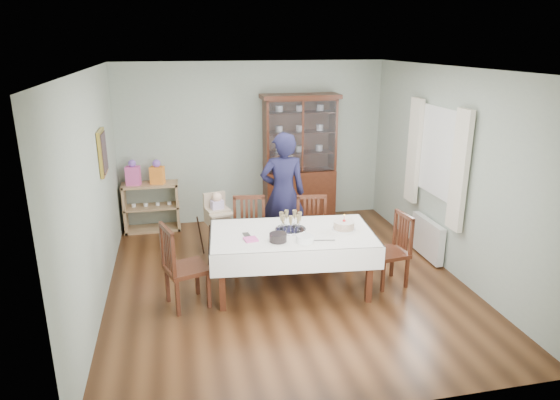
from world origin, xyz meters
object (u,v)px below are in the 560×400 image
object	(u,v)px
chair_far_left	(250,250)
high_chair	(218,232)
woman	(283,194)
chair_end_right	(389,264)
chair_end_left	(186,282)
dining_table	(292,260)
birthday_cake	(344,226)
sideboard	(152,207)
chair_far_right	(313,247)
gift_bag_orange	(157,173)
china_cabinet	(300,157)
gift_bag_pink	(133,174)
champagne_tray	(291,225)

from	to	relation	value
chair_far_left	high_chair	world-z (taller)	chair_far_left
chair_far_left	woman	xyz separation A→B (m)	(0.58, 0.52, 0.60)
chair_end_right	chair_end_left	bearing A→B (deg)	-97.39
dining_table	high_chair	bearing A→B (deg)	123.91
high_chair	birthday_cake	bearing A→B (deg)	-53.89
woman	sideboard	bearing A→B (deg)	-32.23
birthday_cake	chair_far_right	bearing A→B (deg)	108.85
sideboard	chair_end_right	distance (m)	4.02
chair_end_right	gift_bag_orange	xyz separation A→B (m)	(-2.90, 2.61, 0.70)
chair_far_right	high_chair	xyz separation A→B (m)	(-1.25, 0.62, 0.09)
gift_bag_orange	chair_far_right	bearing A→B (deg)	-42.25
chair_end_left	high_chair	bearing A→B (deg)	-38.40
chair_far_right	gift_bag_orange	distance (m)	2.90
high_chair	china_cabinet	bearing A→B (deg)	26.39
chair_far_right	chair_end_left	xyz separation A→B (m)	(-1.76, -0.73, 0.01)
gift_bag_pink	gift_bag_orange	distance (m)	0.38
champagne_tray	chair_end_right	bearing A→B (deg)	-9.41
high_chair	chair_end_left	bearing A→B (deg)	-124.16
chair_end_right	champagne_tray	world-z (taller)	champagne_tray
sideboard	chair_end_left	distance (m)	2.69
chair_far_right	birthday_cake	xyz separation A→B (m)	(0.21, -0.63, 0.52)
chair_far_right	champagne_tray	bearing A→B (deg)	-124.05
gift_bag_pink	champagne_tray	bearing A→B (deg)	-49.93
chair_far_left	chair_end_right	bearing A→B (deg)	-15.42
gift_bag_pink	dining_table	bearing A→B (deg)	-50.75
high_chair	gift_bag_orange	world-z (taller)	gift_bag_orange
chair_far_left	chair_end_left	size ratio (longest dim) A/B	0.99
chair_end_right	high_chair	size ratio (longest dim) A/B	0.96
woman	high_chair	xyz separation A→B (m)	(-0.95, 0.05, -0.52)
dining_table	chair_end_right	world-z (taller)	chair_end_right
dining_table	high_chair	distance (m)	1.45
chair_end_left	high_chair	size ratio (longest dim) A/B	1.05
chair_end_right	woman	size ratio (longest dim) A/B	0.52
dining_table	gift_bag_pink	bearing A→B (deg)	129.25
chair_end_right	gift_bag_orange	bearing A→B (deg)	-139.65
dining_table	birthday_cake	distance (m)	0.78
china_cabinet	sideboard	xyz separation A→B (m)	(-2.50, 0.02, -0.72)
chair_far_right	gift_bag_orange	world-z (taller)	gift_bag_orange
sideboard	chair_far_right	distance (m)	2.93
champagne_tray	dining_table	bearing A→B (deg)	-89.13
sideboard	dining_table	bearing A→B (deg)	-54.51
china_cabinet	birthday_cake	xyz separation A→B (m)	(-0.07, -2.52, -0.31)
china_cabinet	woman	bearing A→B (deg)	-113.74
chair_end_left	gift_bag_pink	xyz separation A→B (m)	(-0.70, 2.62, 0.68)
chair_end_left	china_cabinet	bearing A→B (deg)	-55.52
chair_far_right	champagne_tray	world-z (taller)	champagne_tray
sideboard	woman	bearing A→B (deg)	-34.90
chair_end_right	birthday_cake	xyz separation A→B (m)	(-0.60, 0.09, 0.54)
chair_far_right	gift_bag_orange	xyz separation A→B (m)	(-2.09, 1.89, 0.69)
high_chair	champagne_tray	xyz separation A→B (m)	(0.81, -1.13, 0.45)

